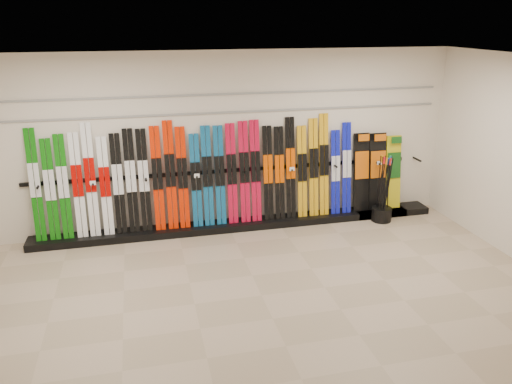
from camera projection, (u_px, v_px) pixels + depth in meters
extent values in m
plane|color=#9D886C|center=(262.00, 295.00, 6.60)|extent=(8.00, 8.00, 0.00)
plane|color=beige|center=(226.00, 142.00, 8.40)|extent=(8.00, 0.00, 8.00)
plane|color=silver|center=(263.00, 62.00, 5.61)|extent=(8.00, 8.00, 0.00)
cube|color=black|center=(242.00, 224.00, 8.72)|extent=(8.00, 0.40, 0.12)
cube|color=#106C0C|center=(35.00, 186.00, 7.75)|extent=(0.17, 0.27, 1.78)
cube|color=#106C0C|center=(50.00, 190.00, 7.82)|extent=(0.17, 0.24, 1.61)
cube|color=#106C0C|center=(64.00, 187.00, 7.86)|extent=(0.17, 0.25, 1.67)
cube|color=white|center=(78.00, 186.00, 7.90)|extent=(0.17, 0.25, 1.68)
cube|color=white|center=(91.00, 180.00, 7.93)|extent=(0.17, 0.27, 1.82)
cube|color=white|center=(105.00, 187.00, 8.00)|extent=(0.17, 0.24, 1.59)
cube|color=black|center=(118.00, 184.00, 8.04)|extent=(0.17, 0.25, 1.63)
cube|color=black|center=(131.00, 181.00, 8.08)|extent=(0.17, 0.26, 1.70)
cube|color=black|center=(144.00, 181.00, 8.13)|extent=(0.17, 0.25, 1.69)
cube|color=red|center=(157.00, 179.00, 8.17)|extent=(0.17, 0.26, 1.72)
cube|color=red|center=(170.00, 176.00, 8.21)|extent=(0.17, 0.27, 1.80)
cube|color=red|center=(183.00, 178.00, 8.27)|extent=(0.17, 0.25, 1.69)
cube|color=#0F5386|center=(196.00, 181.00, 8.33)|extent=(0.17, 0.24, 1.56)
cube|color=#0F5386|center=(207.00, 176.00, 8.36)|extent=(0.17, 0.25, 1.69)
cube|color=#0F5386|center=(220.00, 176.00, 8.41)|extent=(0.17, 0.25, 1.68)
cube|color=red|center=(232.00, 174.00, 8.45)|extent=(0.17, 0.26, 1.70)
cube|color=red|center=(244.00, 172.00, 8.50)|extent=(0.17, 0.26, 1.73)
cube|color=red|center=(256.00, 171.00, 8.54)|extent=(0.17, 0.26, 1.74)
cube|color=black|center=(268.00, 174.00, 8.60)|extent=(0.17, 0.25, 1.63)
cube|color=black|center=(279.00, 173.00, 8.64)|extent=(0.17, 0.24, 1.61)
cube|color=black|center=(290.00, 168.00, 8.67)|extent=(0.17, 0.26, 1.76)
cube|color=gold|center=(302.00, 172.00, 8.74)|extent=(0.17, 0.24, 1.61)
cube|color=gold|center=(314.00, 168.00, 8.77)|extent=(0.17, 0.26, 1.72)
cube|color=gold|center=(324.00, 165.00, 8.81)|extent=(0.17, 0.27, 1.79)
cube|color=#0F16B1|center=(335.00, 173.00, 8.89)|extent=(0.17, 0.23, 1.50)
cube|color=#0F16B1|center=(347.00, 168.00, 8.92)|extent=(0.17, 0.24, 1.62)
cube|color=black|center=(361.00, 173.00, 9.02)|extent=(0.29, 0.22, 1.42)
cube|color=black|center=(377.00, 172.00, 9.10)|extent=(0.33, 0.22, 1.40)
cube|color=gold|center=(393.00, 172.00, 9.17)|extent=(0.29, 0.21, 1.34)
cylinder|color=black|center=(381.00, 214.00, 9.00)|extent=(0.36, 0.36, 0.25)
cylinder|color=black|center=(382.00, 189.00, 8.81)|extent=(0.02, 0.13, 1.18)
cylinder|color=black|center=(384.00, 190.00, 8.75)|extent=(0.08, 0.02, 1.18)
cylinder|color=black|center=(386.00, 191.00, 8.74)|extent=(0.05, 0.08, 1.18)
cylinder|color=black|center=(387.00, 189.00, 8.81)|extent=(0.08, 0.04, 1.18)
cylinder|color=black|center=(382.00, 189.00, 8.82)|extent=(0.12, 0.12, 1.17)
cylinder|color=black|center=(378.00, 187.00, 8.93)|extent=(0.04, 0.06, 1.18)
cylinder|color=black|center=(388.00, 189.00, 8.82)|extent=(0.12, 0.09, 1.18)
cylinder|color=black|center=(388.00, 187.00, 8.91)|extent=(0.06, 0.04, 1.18)
cylinder|color=black|center=(388.00, 191.00, 8.73)|extent=(0.14, 0.07, 1.18)
cylinder|color=black|center=(380.00, 188.00, 8.87)|extent=(0.05, 0.10, 1.18)
cube|color=gray|center=(225.00, 112.00, 8.21)|extent=(7.60, 0.02, 0.03)
cube|color=gray|center=(225.00, 94.00, 8.12)|extent=(7.60, 0.02, 0.03)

